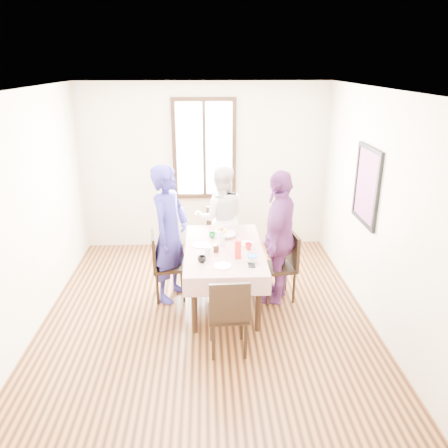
{
  "coord_description": "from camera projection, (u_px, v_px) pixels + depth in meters",
  "views": [
    {
      "loc": [
        0.01,
        -4.82,
        2.97
      ],
      "look_at": [
        0.23,
        0.24,
        1.1
      ],
      "focal_mm": 35.31,
      "sensor_mm": 36.0,
      "label": 1
    }
  ],
  "objects": [
    {
      "name": "chair_right",
      "position": [
        278.0,
        267.0,
        5.74
      ],
      "size": [
        0.48,
        0.48,
        0.91
      ],
      "primitive_type": "cube",
      "rotation": [
        0.0,
        0.0,
        1.72
      ],
      "color": "black",
      "rests_on": "ground"
    },
    {
      "name": "plate_far",
      "position": [
        221.0,
        231.0,
        6.1
      ],
      "size": [
        0.2,
        0.2,
        0.01
      ],
      "primitive_type": "cylinder",
      "color": "white",
      "rests_on": "tablecloth"
    },
    {
      "name": "chair_left",
      "position": [
        169.0,
        266.0,
        5.77
      ],
      "size": [
        0.47,
        0.47,
        0.91
      ],
      "primitive_type": "cube",
      "rotation": [
        0.0,
        0.0,
        -1.44
      ],
      "color": "black",
      "rests_on": "ground"
    },
    {
      "name": "mug_green",
      "position": [
        212.0,
        235.0,
        5.87
      ],
      "size": [
        0.13,
        0.13,
        0.07
      ],
      "primitive_type": "imported",
      "rotation": [
        0.0,
        0.0,
        -0.77
      ],
      "color": "#0C7226",
      "rests_on": "tablecloth"
    },
    {
      "name": "plate_near",
      "position": [
        223.0,
        266.0,
        5.06
      ],
      "size": [
        0.2,
        0.2,
        0.01
      ],
      "primitive_type": "cylinder",
      "color": "white",
      "rests_on": "tablecloth"
    },
    {
      "name": "serving_bowl",
      "position": [
        227.0,
        235.0,
        5.88
      ],
      "size": [
        0.23,
        0.23,
        0.06
      ],
      "primitive_type": "imported",
      "rotation": [
        0.0,
        0.0,
        0.03
      ],
      "color": "white",
      "rests_on": "tablecloth"
    },
    {
      "name": "chair_near",
      "position": [
        228.0,
        313.0,
        4.69
      ],
      "size": [
        0.43,
        0.43,
        0.91
      ],
      "primitive_type": "cube",
      "rotation": [
        0.0,
        0.0,
        0.04
      ],
      "color": "black",
      "rests_on": "ground"
    },
    {
      "name": "ground",
      "position": [
        207.0,
        313.0,
        5.54
      ],
      "size": [
        4.5,
        4.5,
        0.0
      ],
      "primitive_type": "plane",
      "color": "black",
      "rests_on": "ground"
    },
    {
      "name": "person_right",
      "position": [
        278.0,
        237.0,
        5.6
      ],
      "size": [
        0.76,
        1.11,
        1.75
      ],
      "primitive_type": "imported",
      "rotation": [
        0.0,
        0.0,
        -1.94
      ],
      "color": "#622C68",
      "rests_on": "ground"
    },
    {
      "name": "smartphone",
      "position": [
        251.0,
        265.0,
        5.09
      ],
      "size": [
        0.08,
        0.16,
        0.01
      ],
      "primitive_type": "cube",
      "color": "black",
      "rests_on": "tablecloth"
    },
    {
      "name": "window_pane",
      "position": [
        204.0,
        149.0,
        7.07
      ],
      "size": [
        0.9,
        0.02,
        1.5
      ],
      "primitive_type": "cube",
      "color": "white",
      "rests_on": "back_wall"
    },
    {
      "name": "drinking_glass",
      "position": [
        208.0,
        251.0,
        5.34
      ],
      "size": [
        0.07,
        0.07,
        0.11
      ],
      "primitive_type": "cylinder",
      "color": "silver",
      "rests_on": "tablecloth"
    },
    {
      "name": "dining_table",
      "position": [
        224.0,
        275.0,
        5.7
      ],
      "size": [
        0.86,
        1.53,
        0.75
      ],
      "primitive_type": "cube",
      "color": "black",
      "rests_on": "ground"
    },
    {
      "name": "butter_tub",
      "position": [
        252.0,
        259.0,
        5.17
      ],
      "size": [
        0.13,
        0.13,
        0.06
      ],
      "primitive_type": "cylinder",
      "color": "white",
      "rests_on": "tablecloth"
    },
    {
      "name": "art_poster",
      "position": [
        367.0,
        186.0,
        5.37
      ],
      "size": [
        0.04,
        0.76,
        0.96
      ],
      "primitive_type": "cube",
      "color": "red",
      "rests_on": "right_wall"
    },
    {
      "name": "jam_jar",
      "position": [
        216.0,
        248.0,
        5.42
      ],
      "size": [
        0.07,
        0.07,
        0.1
      ],
      "primitive_type": "cylinder",
      "color": "black",
      "rests_on": "tablecloth"
    },
    {
      "name": "plate_right",
      "position": [
        246.0,
        243.0,
        5.68
      ],
      "size": [
        0.2,
        0.2,
        0.01
      ],
      "primitive_type": "cylinder",
      "color": "white",
      "rests_on": "tablecloth"
    },
    {
      "name": "butter_lid",
      "position": [
        252.0,
        256.0,
        5.16
      ],
      "size": [
        0.12,
        0.12,
        0.01
      ],
      "primitive_type": "cylinder",
      "color": "blue",
      "rests_on": "butter_tub"
    },
    {
      "name": "back_wall",
      "position": [
        205.0,
        167.0,
        7.18
      ],
      "size": [
        4.0,
        0.0,
        4.0
      ],
      "primitive_type": "plane",
      "rotation": [
        1.57,
        0.0,
        0.0
      ],
      "color": "beige",
      "rests_on": "ground"
    },
    {
      "name": "tablecloth",
      "position": [
        224.0,
        248.0,
        5.57
      ],
      "size": [
        0.98,
        1.65,
        0.01
      ],
      "primitive_type": "cube",
      "color": "#550A0C",
      "rests_on": "dining_table"
    },
    {
      "name": "person_left",
      "position": [
        169.0,
        234.0,
        5.62
      ],
      "size": [
        0.66,
        0.77,
        1.8
      ],
      "primitive_type": "imported",
      "rotation": [
        0.0,
        0.0,
        1.14
      ],
      "color": "navy",
      "rests_on": "ground"
    },
    {
      "name": "mug_black",
      "position": [
        202.0,
        259.0,
        5.15
      ],
      "size": [
        0.11,
        0.11,
        0.08
      ],
      "primitive_type": "imported",
      "rotation": [
        0.0,
        0.0,
        0.09
      ],
      "color": "black",
      "rests_on": "tablecloth"
    },
    {
      "name": "plate_left",
      "position": [
        201.0,
        245.0,
        5.63
      ],
      "size": [
        0.2,
        0.2,
        0.01
      ],
      "primitive_type": "cylinder",
      "color": "white",
      "rests_on": "tablecloth"
    },
    {
      "name": "juice_carton",
      "position": [
        238.0,
        249.0,
        5.24
      ],
      "size": [
        0.07,
        0.07,
        0.23
      ],
      "primitive_type": "cube",
      "color": "red",
      "rests_on": "tablecloth"
    },
    {
      "name": "mug_flag",
      "position": [
        248.0,
        246.0,
        5.5
      ],
      "size": [
        0.12,
        0.12,
        0.08
      ],
      "primitive_type": "imported",
      "rotation": [
        0.0,
        0.0,
        0.65
      ],
      "color": "red",
      "rests_on": "tablecloth"
    },
    {
      "name": "flower_vase",
      "position": [
        222.0,
        241.0,
        5.59
      ],
      "size": [
        0.07,
        0.07,
        0.14
      ],
      "primitive_type": "cylinder",
      "color": "silver",
      "rests_on": "tablecloth"
    },
    {
      "name": "chair_far",
      "position": [
        221.0,
        239.0,
        6.65
      ],
      "size": [
        0.43,
        0.43,
        0.91
      ],
      "primitive_type": "cube",
      "rotation": [
        0.0,
        0.0,
        3.16
      ],
      "color": "black",
      "rests_on": "ground"
    },
    {
      "name": "flower_bunch",
      "position": [
        222.0,
        232.0,
        5.55
      ],
      "size": [
        0.09,
        0.09,
        0.1
      ],
      "primitive_type": null,
      "color": "yellow",
      "rests_on": "flower_vase"
    },
    {
      "name": "window_frame",
      "position": [
        204.0,
        149.0,
        7.06
      ],
      "size": [
        1.02,
        0.06,
        1.62
      ],
      "primitive_type": "cube",
      "color": "black",
      "rests_on": "back_wall"
    },
    {
      "name": "right_wall",
      "position": [
        376.0,
        209.0,
        5.16
      ],
      "size": [
        0.0,
        4.5,
        4.5
      ],
      "primitive_type": "plane",
      "rotation": [
        1.57,
        0.0,
        -1.57
      ],
      "color": "beige",
      "rests_on": "ground"
    },
    {
      "name": "person_far",
      "position": [
        221.0,
        218.0,
        6.52
      ],
      "size": [
        0.79,
        0.62,
        1.58
      ],
      "primitive_type": "imported",
      "rotation": [
        0.0,
        0.0,
        3.17
      ],
      "color": "silver",
      "rests_on": "ground"
    }
  ]
}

